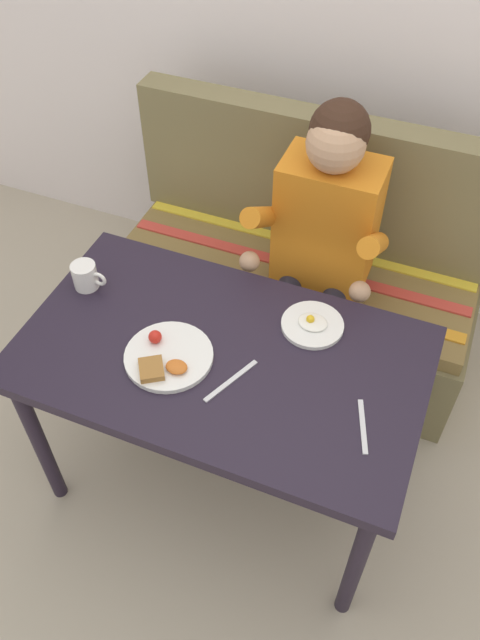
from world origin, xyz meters
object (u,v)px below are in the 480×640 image
at_px(plate_eggs, 312,324).
at_px(knife, 231,381).
at_px(plate_breakfast, 167,357).
at_px(couch, 296,282).
at_px(fork, 363,426).
at_px(table, 221,370).
at_px(person, 321,239).
at_px(coffee_mug, 86,275).

relative_size(plate_eggs, knife, 0.95).
bearing_deg(knife, plate_breakfast, -157.34).
relative_size(couch, fork, 8.47).
distance_m(table, fork, 0.47).
relative_size(person, plate_eggs, 6.35).
xyz_separation_m(table, couch, (0.00, 0.76, -0.32)).
height_order(couch, knife, couch).
height_order(coffee_mug, knife, coffee_mug).
bearing_deg(plate_breakfast, coffee_mug, 154.68).
relative_size(couch, person, 1.19).
xyz_separation_m(plate_eggs, fork, (0.23, -0.29, -0.01)).
xyz_separation_m(plate_breakfast, fork, (0.59, -0.01, -0.01)).
height_order(plate_breakfast, knife, plate_breakfast).
relative_size(couch, plate_eggs, 7.54).
xyz_separation_m(couch, knife, (0.07, -0.85, 0.40)).
relative_size(table, knife, 6.00).
distance_m(plate_breakfast, knife, 0.20).
bearing_deg(coffee_mug, table, -10.63).
distance_m(person, fork, 0.76).
xyz_separation_m(couch, person, (0.12, -0.17, 0.41)).
distance_m(couch, plate_eggs, 0.73).
height_order(couch, fork, couch).
height_order(plate_eggs, fork, plate_eggs).
distance_m(fork, knife, 0.38).
bearing_deg(fork, couch, 98.57).
height_order(person, coffee_mug, person).
distance_m(plate_eggs, fork, 0.37).
bearing_deg(table, fork, -11.58).
distance_m(table, couch, 0.83).
bearing_deg(table, knife, -51.51).
bearing_deg(person, knife, -94.65).
xyz_separation_m(plate_breakfast, plate_eggs, (0.35, 0.28, -0.00)).
bearing_deg(plate_breakfast, fork, -1.06).
bearing_deg(plate_breakfast, plate_eggs, 38.75).
bearing_deg(table, person, 78.24).
distance_m(plate_eggs, knife, 0.32).
height_order(table, plate_breakfast, plate_breakfast).
height_order(plate_eggs, knife, plate_eggs).
distance_m(table, plate_eggs, 0.31).
distance_m(person, knife, 0.68).
distance_m(table, person, 0.61).
xyz_separation_m(table, fork, (0.45, -0.09, 0.08)).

